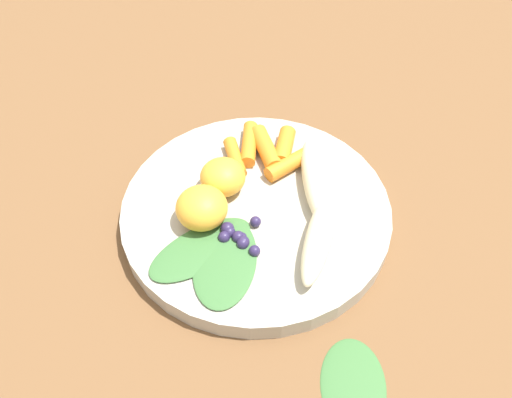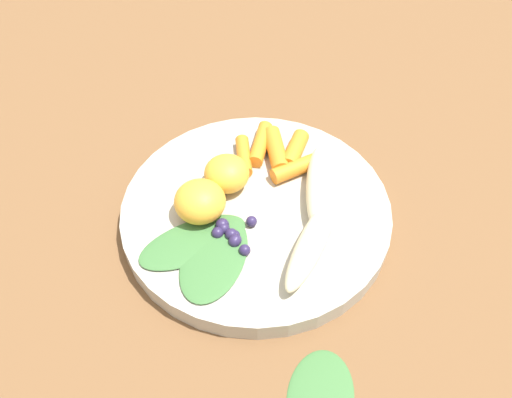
{
  "view_description": "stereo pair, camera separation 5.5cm",
  "coord_description": "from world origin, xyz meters",
  "px_view_note": "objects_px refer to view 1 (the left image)",
  "views": [
    {
      "loc": [
        0.34,
        -0.13,
        0.45
      ],
      "look_at": [
        0.0,
        0.0,
        0.03
      ],
      "focal_mm": 36.86,
      "sensor_mm": 36.0,
      "label": 1
    },
    {
      "loc": [
        0.36,
        -0.07,
        0.45
      ],
      "look_at": [
        0.0,
        0.0,
        0.03
      ],
      "focal_mm": 36.86,
      "sensor_mm": 36.0,
      "label": 2
    }
  ],
  "objects_px": {
    "banana_peeled_left": "(314,178)",
    "orange_segment_near": "(201,207)",
    "banana_peeled_right": "(320,235)",
    "kale_leaf_stray": "(353,384)",
    "bowl": "(256,212)"
  },
  "relations": [
    {
      "from": "bowl",
      "to": "orange_segment_near",
      "type": "distance_m",
      "value": 0.07
    },
    {
      "from": "orange_segment_near",
      "to": "kale_leaf_stray",
      "type": "bearing_deg",
      "value": 19.49
    },
    {
      "from": "banana_peeled_right",
      "to": "bowl",
      "type": "bearing_deg",
      "value": 67.42
    },
    {
      "from": "banana_peeled_right",
      "to": "orange_segment_near",
      "type": "xyz_separation_m",
      "value": [
        -0.07,
        -0.1,
        0.01
      ]
    },
    {
      "from": "banana_peeled_right",
      "to": "orange_segment_near",
      "type": "height_order",
      "value": "orange_segment_near"
    },
    {
      "from": "bowl",
      "to": "banana_peeled_right",
      "type": "relative_size",
      "value": 2.35
    },
    {
      "from": "banana_peeled_left",
      "to": "orange_segment_near",
      "type": "distance_m",
      "value": 0.13
    },
    {
      "from": "banana_peeled_right",
      "to": "kale_leaf_stray",
      "type": "distance_m",
      "value": 0.14
    },
    {
      "from": "bowl",
      "to": "orange_segment_near",
      "type": "bearing_deg",
      "value": -91.29
    },
    {
      "from": "banana_peeled_right",
      "to": "orange_segment_near",
      "type": "bearing_deg",
      "value": 91.39
    },
    {
      "from": "bowl",
      "to": "kale_leaf_stray",
      "type": "bearing_deg",
      "value": 3.88
    },
    {
      "from": "kale_leaf_stray",
      "to": "bowl",
      "type": "bearing_deg",
      "value": -151.62
    },
    {
      "from": "bowl",
      "to": "banana_peeled_left",
      "type": "bearing_deg",
      "value": 92.89
    },
    {
      "from": "banana_peeled_left",
      "to": "banana_peeled_right",
      "type": "relative_size",
      "value": 1.0
    },
    {
      "from": "bowl",
      "to": "banana_peeled_right",
      "type": "height_order",
      "value": "banana_peeled_right"
    }
  ]
}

